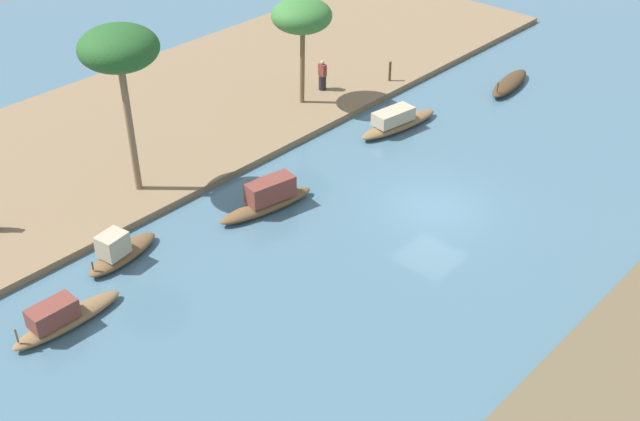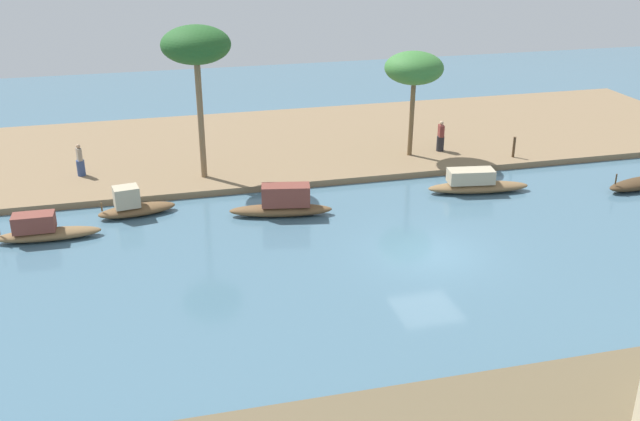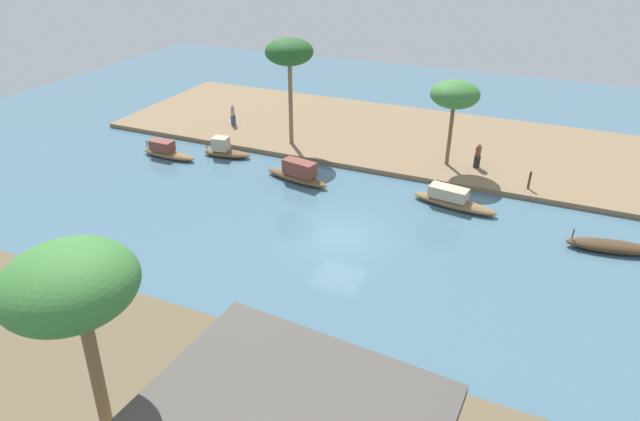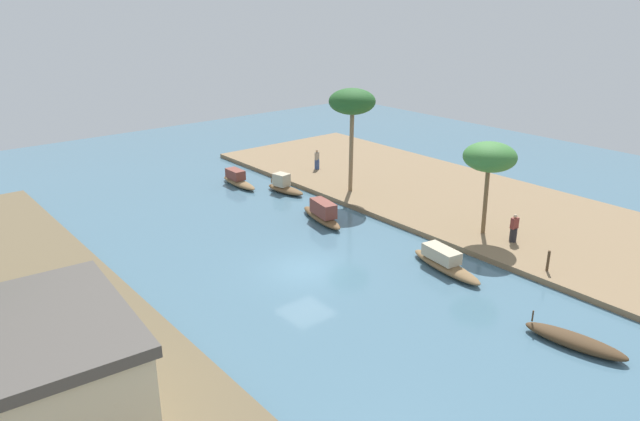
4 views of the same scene
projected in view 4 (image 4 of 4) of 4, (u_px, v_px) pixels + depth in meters
The scene contains 13 objects.
river_water at pixel (305, 270), 30.69m from camera, with size 74.27×74.27×0.00m, color #476B7F.
riverbank_left at pixel (480, 206), 39.39m from camera, with size 44.82×13.39×0.31m, color #846B4C.
sampan_midstream at pixel (238, 180), 44.07m from camera, with size 4.12×1.01×1.15m.
sampan_with_tall_canopy at pixel (575, 341), 23.91m from camera, with size 4.21×1.72×0.98m.
sampan_downstream_large at pixel (444, 262), 30.53m from camera, with size 4.90×1.77×1.13m.
sampan_near_left_bank at pixel (322, 214), 36.95m from camera, with size 4.54×1.77×1.40m.
sampan_with_red_awning at pixel (284, 186), 42.49m from camera, with size 3.44×1.53×1.35m.
person_on_near_bank at pixel (317, 161), 47.00m from camera, with size 0.48×0.48×1.59m.
person_by_mooring at pixel (514, 230), 33.18m from camera, with size 0.45×0.47×1.64m.
mooring_post at pixel (548, 261), 29.69m from camera, with size 0.14×0.14×1.09m, color #4C3823.
palm_tree_left_near at pixel (490, 158), 32.99m from camera, with size 2.98×2.98×5.43m.
palm_tree_left_far at pixel (352, 103), 39.92m from camera, with size 3.18×3.18×7.20m.
riverside_building at pixel (41, 373), 18.72m from camera, with size 7.43×6.11×3.70m.
Camera 4 is at (-21.97, 16.98, 13.46)m, focal length 33.22 mm.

